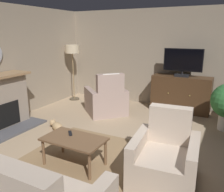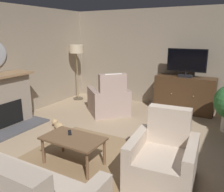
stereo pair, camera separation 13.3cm
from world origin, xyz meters
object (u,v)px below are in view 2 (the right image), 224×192
Objects in this scene: armchair_in_far_corner at (163,160)px; armchair_angled_to_table at (109,101)px; coffee_table at (73,141)px; fireplace at (2,103)px; tv_remote at (70,133)px; television at (187,62)px; floor_lamp at (76,54)px; tv_cabinet at (184,95)px; cat at (58,125)px.

armchair_angled_to_table is at bearing 134.31° from armchair_in_far_corner.
fireplace is at bearing 168.29° from coffee_table.
tv_remote is 0.13× the size of armchair_angled_to_table.
television is (3.22, 2.93, 0.75)m from fireplace.
floor_lamp reaches higher than armchair_in_far_corner.
tv_cabinet is 3.51m from tv_remote.
floor_lamp is at bearing 155.19° from armchair_angled_to_table.
television is 1.60× the size of cat.
tv_cabinet is 3.24m from armchair_in_far_corner.
armchair_in_far_corner is 1.66× the size of cat.
armchair_in_far_corner is at bearing -45.69° from armchair_angled_to_table.
coffee_table is at bearing -39.21° from cat.
fireplace is 8.83× the size of tv_remote.
cat is (-2.06, -2.46, -1.21)m from television.
tv_cabinet is 3.58m from coffee_table.
television is 1.00× the size of coffee_table.
tv_remote is 0.28× the size of cat.
tv_remote is 1.36m from cat.
floor_lamp is (-1.10, 2.14, 1.32)m from cat.
television reaches higher than armchair_angled_to_table.
floor_lamp reaches higher than tv_remote.
armchair_angled_to_table is at bearing 73.55° from cat.
coffee_table is at bearing -104.84° from television.
armchair_in_far_corner is 2.61m from cat.
floor_lamp is (-2.11, 2.98, 0.94)m from tv_remote.
armchair_angled_to_table is 0.77× the size of floor_lamp.
tv_cabinet is 1.96m from armchair_angled_to_table.
armchair_in_far_corner is (1.35, 0.25, -0.08)m from coffee_table.
fireplace is at bearing 38.07° from tv_remote.
armchair_in_far_corner is (2.08, -2.13, -0.02)m from armchair_angled_to_table.
tv_remote is 1.51m from armchair_in_far_corner.
armchair_angled_to_table reaches higher than cat.
tv_remote is (-1.05, -3.35, 0.02)m from tv_cabinet.
coffee_table is at bearing -11.71° from fireplace.
television reaches higher than fireplace.
television is (-0.00, -0.05, 0.86)m from tv_cabinet.
coffee_table is at bearing -104.62° from tv_cabinet.
armchair_in_far_corner reaches higher than tv_cabinet.
tv_cabinet is 2.47× the size of cat.
tv_remote is (-1.05, -3.30, -0.84)m from television.
cat is at bearing -106.45° from armchair_angled_to_table.
fireplace is at bearing -129.84° from armchair_angled_to_table.
television is 5.65× the size of tv_remote.
fireplace reaches higher than tv_cabinet.
tv_cabinet is at bearing 6.75° from floor_lamp.
armchair_angled_to_table is at bearing -27.74° from tv_remote.
television reaches higher than tv_remote.
fireplace is 1.33m from cat.
tv_remote is at bearing -107.64° from television.
tv_cabinet reaches higher than cat.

